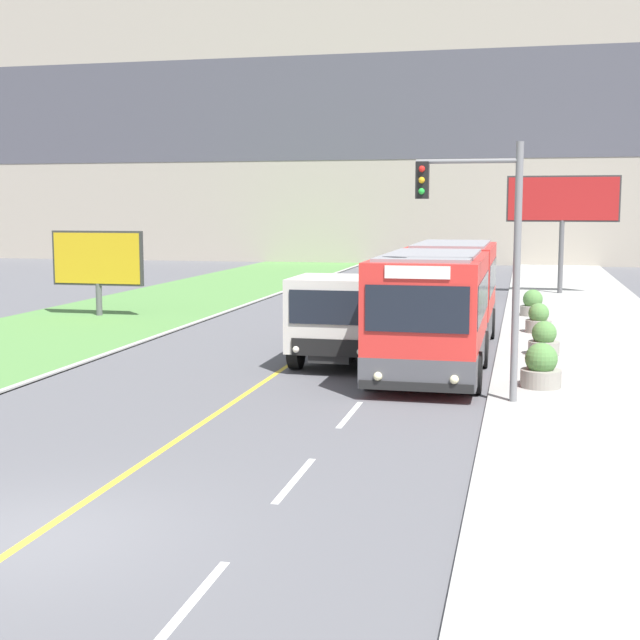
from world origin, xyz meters
The scene contains 13 objects.
ground_plane centered at (0.00, 0.00, 0.00)m, with size 300.00×300.00×0.00m, color #56565B.
lane_marking_centre centered at (0.38, 2.37, 0.00)m, with size 2.88×140.00×0.01m.
apartment_block_background centered at (0.00, 60.55, 11.11)m, with size 80.00×8.04×22.21m.
city_bus centered at (3.96, 15.44, 1.61)m, with size 2.74×12.72×3.16m.
dump_truck centered at (1.43, 13.70, 1.27)m, with size 2.49×6.29×2.47m.
car_distant centered at (3.73, 33.63, 0.69)m, with size 1.80×4.30×1.45m.
traffic_light_mast centered at (5.40, 9.49, 3.63)m, with size 2.28×0.32×5.69m.
billboard_large centered at (7.97, 35.04, 4.47)m, with size 5.36×0.24×5.80m.
billboard_small centered at (-10.15, 22.07, 2.23)m, with size 3.79×0.24×3.37m.
planter_round_near centered at (6.68, 11.21, 0.54)m, with size 0.95×0.95×1.06m.
planter_round_second centered at (6.83, 15.95, 0.51)m, with size 0.88×0.88×0.99m.
planter_round_third centered at (6.75, 20.68, 0.52)m, with size 0.86×0.86×1.00m.
planter_round_far centered at (6.59, 25.41, 0.52)m, with size 0.95×0.95×1.02m.
Camera 1 is at (6.21, -10.10, 4.33)m, focal length 50.00 mm.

